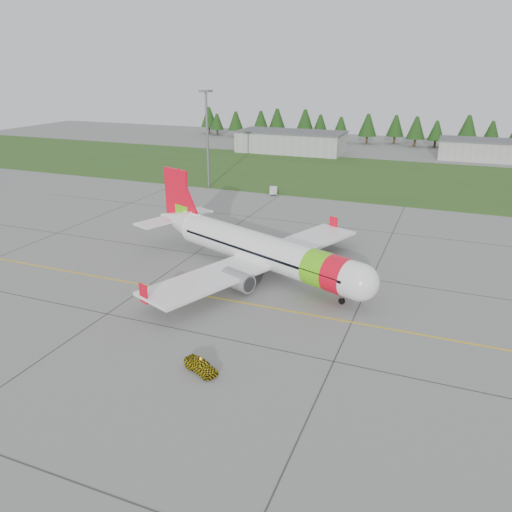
% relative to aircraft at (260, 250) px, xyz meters
% --- Properties ---
extents(ground, '(320.00, 320.00, 0.00)m').
position_rel_aircraft_xyz_m(ground, '(3.77, -16.61, -3.28)').
color(ground, gray).
rests_on(ground, ground).
extents(aircraft, '(35.90, 34.10, 11.38)m').
position_rel_aircraft_xyz_m(aircraft, '(0.00, 0.00, 0.00)').
color(aircraft, white).
rests_on(aircraft, ground).
extents(follow_me_car, '(1.69, 1.80, 3.56)m').
position_rel_aircraft_xyz_m(follow_me_car, '(3.30, -22.47, -1.50)').
color(follow_me_car, '#D6BC0B').
rests_on(follow_me_car, ground).
extents(service_van, '(1.95, 1.89, 4.47)m').
position_rel_aircraft_xyz_m(service_van, '(-12.98, 41.07, -1.05)').
color(service_van, silver).
rests_on(service_van, ground).
extents(grass_strip, '(320.00, 50.00, 0.03)m').
position_rel_aircraft_xyz_m(grass_strip, '(3.77, 65.39, -3.27)').
color(grass_strip, '#30561E').
rests_on(grass_strip, ground).
extents(taxi_guideline, '(120.00, 0.25, 0.02)m').
position_rel_aircraft_xyz_m(taxi_guideline, '(3.77, -8.61, -3.27)').
color(taxi_guideline, gold).
rests_on(taxi_guideline, ground).
extents(hangar_west, '(32.00, 14.00, 6.00)m').
position_rel_aircraft_xyz_m(hangar_west, '(-26.23, 93.39, -0.28)').
color(hangar_west, '#A8A8A3').
rests_on(hangar_west, ground).
extents(hangar_east, '(24.00, 12.00, 5.20)m').
position_rel_aircraft_xyz_m(hangar_east, '(28.77, 101.39, -0.68)').
color(hangar_east, '#A8A8A3').
rests_on(hangar_east, ground).
extents(floodlight_mast, '(0.50, 0.50, 20.00)m').
position_rel_aircraft_xyz_m(floodlight_mast, '(-28.23, 41.39, 6.72)').
color(floodlight_mast, slate).
rests_on(floodlight_mast, ground).
extents(treeline, '(160.00, 8.00, 10.00)m').
position_rel_aircraft_xyz_m(treeline, '(3.77, 121.39, 1.72)').
color(treeline, '#1C3F14').
rests_on(treeline, ground).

